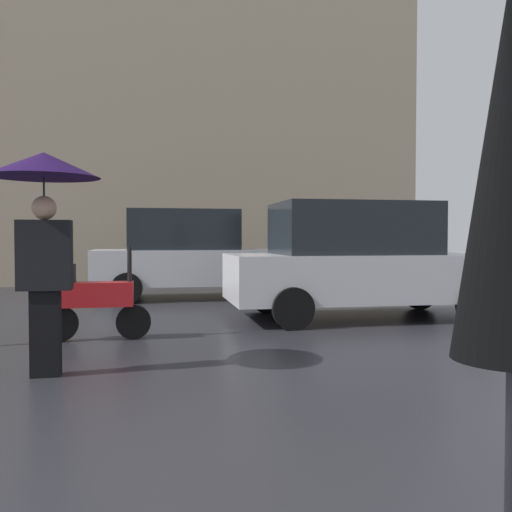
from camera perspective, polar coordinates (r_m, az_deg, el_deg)
pedestrian_with_umbrella at (r=5.82m, az=-20.78°, el=5.33°), size 1.07×1.07×2.18m
parked_scooter at (r=7.69m, az=-16.22°, el=-4.17°), size 1.40×0.32×1.23m
parked_car_left at (r=12.59m, az=-6.80°, el=0.18°), size 4.36×1.89×1.97m
parked_car_right at (r=9.54m, az=10.55°, el=-0.46°), size 4.56×2.05×1.93m
building_block at (r=18.37m, az=-13.22°, el=18.19°), size 17.76×2.69×13.06m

